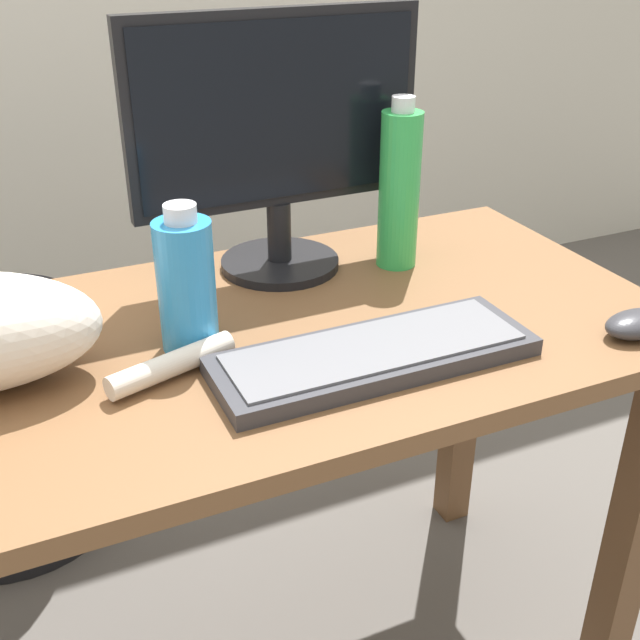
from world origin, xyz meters
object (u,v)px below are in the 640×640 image
at_px(computer_mouse, 639,324).
at_px(spray_bottle, 187,284).
at_px(water_bottle, 399,189).
at_px(monitor, 277,135).
at_px(keyboard, 374,355).

distance_m(computer_mouse, spray_bottle, 0.64).
relative_size(computer_mouse, water_bottle, 0.39).
distance_m(monitor, computer_mouse, 0.61).
bearing_deg(keyboard, computer_mouse, -12.60).
bearing_deg(water_bottle, computer_mouse, -62.52).
distance_m(monitor, spray_bottle, 0.32).
xyz_separation_m(water_bottle, spray_bottle, (-0.40, -0.13, -0.04)).
bearing_deg(computer_mouse, spray_bottle, 158.65).
xyz_separation_m(keyboard, computer_mouse, (0.38, -0.09, 0.00)).
relative_size(monitor, keyboard, 1.09).
bearing_deg(water_bottle, monitor, 160.01).
height_order(keyboard, water_bottle, water_bottle).
distance_m(monitor, keyboard, 0.41).
bearing_deg(monitor, computer_mouse, -49.01).
xyz_separation_m(monitor, water_bottle, (0.19, -0.07, -0.09)).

